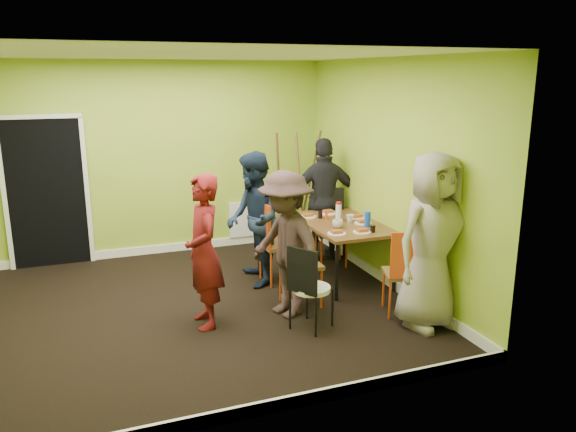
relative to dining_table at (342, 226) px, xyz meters
The scene contains 28 objects.
ground 2.19m from the dining_table, behind, with size 5.00×5.00×0.00m, color black.
room_walls 2.11m from the dining_table, behind, with size 5.04×4.54×2.82m.
dining_table is the anchor object (origin of this frame).
chair_left_far 0.91m from the dining_table, 169.76° to the left, with size 0.46×0.46×1.06m.
chair_left_near 1.12m from the dining_table, 145.07° to the right, with size 0.44×0.43×1.04m.
chair_back_end 0.70m from the dining_table, 79.21° to the left, with size 0.51×0.57×1.05m.
chair_front_end 1.34m from the dining_table, 84.69° to the right, with size 0.52×0.52×0.99m.
chair_bentwood 1.64m from the dining_table, 127.98° to the right, with size 0.50×0.49×0.92m.
easel 1.40m from the dining_table, 93.88° to the left, with size 0.72×0.68×1.81m.
plate_near_left 0.51m from the dining_table, 126.71° to the left, with size 0.23×0.23×0.01m, color white.
plate_near_right 0.56m from the dining_table, 122.37° to the right, with size 0.23×0.23×0.01m, color white.
plate_far_back 0.50m from the dining_table, 86.28° to the left, with size 0.25×0.25×0.01m, color white.
plate_far_front 0.52m from the dining_table, 87.82° to the right, with size 0.22×0.22×0.01m, color white.
plate_wall_back 0.32m from the dining_table, 24.26° to the left, with size 0.23×0.23×0.01m, color white.
plate_wall_front 0.28m from the dining_table, 32.37° to the right, with size 0.22×0.22×0.01m, color white.
thermos 0.18m from the dining_table, 100.77° to the left, with size 0.07×0.07×0.22m, color white.
blue_bottle 0.40m from the dining_table, 56.89° to the right, with size 0.08×0.08×0.19m, color #1842B8.
orange_bottle 0.27m from the dining_table, 118.35° to the left, with size 0.03×0.03×0.08m, color #E24B15.
glass_mid 0.35m from the dining_table, 121.02° to the left, with size 0.06×0.06×0.09m, color black.
glass_back 0.51m from the dining_table, 70.57° to the left, with size 0.06×0.06×0.10m, color black.
glass_front 0.57m from the dining_table, 74.88° to the right, with size 0.06×0.06×0.09m, color black.
cup_a 0.29m from the dining_table, 127.24° to the right, with size 0.13×0.13×0.10m, color white.
cup_b 0.15m from the dining_table, ahead, with size 0.10×0.10×0.10m, color white.
person_standing 2.13m from the dining_table, 158.25° to the right, with size 0.59×0.39×1.63m, color #5F1012.
person_left_far 1.15m from the dining_table, 169.94° to the left, with size 0.82×0.64×1.69m, color #141F33.
person_left_near 1.37m from the dining_table, 142.37° to the right, with size 1.05×0.60×1.62m, color #322321.
person_back_end 0.84m from the dining_table, 81.66° to the left, with size 1.02×0.43×1.74m, color black.
person_front_end 1.66m from the dining_table, 81.61° to the right, with size 0.91×0.59×1.86m, color gray.
Camera 1 is at (-1.06, -5.95, 2.61)m, focal length 35.00 mm.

